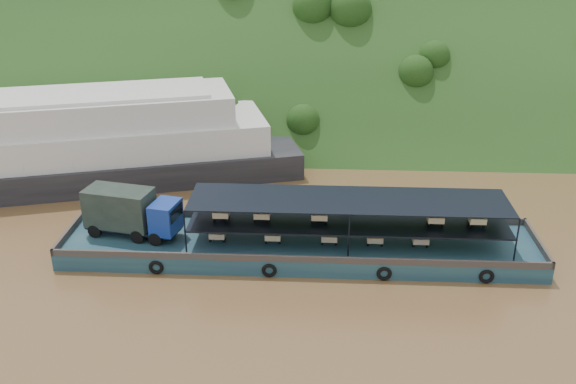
{
  "coord_description": "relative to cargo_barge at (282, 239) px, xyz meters",
  "views": [
    {
      "loc": [
        0.49,
        -43.38,
        23.55
      ],
      "look_at": [
        -2.0,
        3.0,
        3.2
      ],
      "focal_mm": 40.0,
      "sensor_mm": 36.0,
      "label": 1
    }
  ],
  "objects": [
    {
      "name": "ground",
      "position": [
        2.25,
        1.15,
        -1.18
      ],
      "size": [
        160.0,
        160.0,
        0.0
      ],
      "primitive_type": "plane",
      "color": "brown",
      "rests_on": "ground"
    },
    {
      "name": "cargo_barge",
      "position": [
        0.0,
        0.0,
        0.0
      ],
      "size": [
        35.0,
        7.18,
        4.8
      ],
      "color": "#142E47",
      "rests_on": "ground"
    },
    {
      "name": "hillside",
      "position": [
        2.25,
        37.15,
        -1.18
      ],
      "size": [
        140.0,
        39.6,
        39.6
      ],
      "primitive_type": "cube",
      "rotation": [
        0.79,
        0.0,
        0.0
      ],
      "color": "#183312",
      "rests_on": "ground"
    },
    {
      "name": "passenger_ferry",
      "position": [
        -20.17,
        13.54,
        2.46
      ],
      "size": [
        42.84,
        21.66,
        8.42
      ],
      "rotation": [
        0.0,
        0.0,
        0.28
      ],
      "color": "black",
      "rests_on": "ground"
    }
  ]
}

